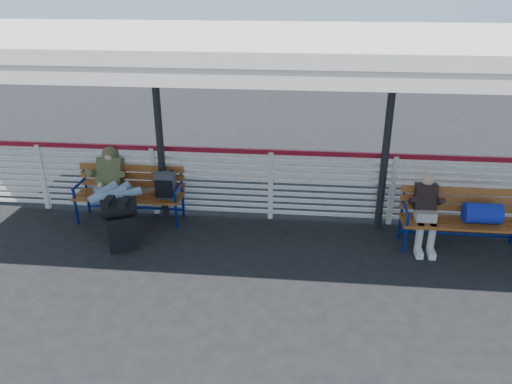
# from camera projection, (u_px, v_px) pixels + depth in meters

# --- Properties ---
(ground) EXTENTS (60.00, 60.00, 0.00)m
(ground) POSITION_uv_depth(u_px,v_px,m) (260.00, 279.00, 6.86)
(ground) COLOR black
(ground) RESTS_ON ground
(fence) EXTENTS (12.08, 0.08, 1.24)m
(fence) POSITION_uv_depth(u_px,v_px,m) (271.00, 182.00, 8.33)
(fence) COLOR silver
(fence) RESTS_ON ground
(canopy) EXTENTS (12.60, 3.60, 3.16)m
(canopy) POSITION_uv_depth(u_px,v_px,m) (267.00, 43.00, 6.44)
(canopy) COLOR silver
(canopy) RESTS_ON ground
(luggage_stack) EXTENTS (0.58, 0.47, 0.84)m
(luggage_stack) POSITION_uv_depth(u_px,v_px,m) (121.00, 222.00, 7.44)
(luggage_stack) COLOR black
(luggage_stack) RESTS_ON ground
(bench_left) EXTENTS (1.80, 0.56, 0.92)m
(bench_left) POSITION_uv_depth(u_px,v_px,m) (140.00, 188.00, 8.32)
(bench_left) COLOR #99591D
(bench_left) RESTS_ON ground
(bench_right) EXTENTS (1.80, 0.56, 0.92)m
(bench_right) POSITION_uv_depth(u_px,v_px,m) (470.00, 214.00, 7.42)
(bench_right) COLOR #99591D
(bench_right) RESTS_ON ground
(traveler_man) EXTENTS (0.94, 1.57, 0.77)m
(traveler_man) POSITION_uv_depth(u_px,v_px,m) (112.00, 188.00, 7.97)
(traveler_man) COLOR #7E94A9
(traveler_man) RESTS_ON ground
(companion_person) EXTENTS (0.32, 0.66, 1.15)m
(companion_person) POSITION_uv_depth(u_px,v_px,m) (426.00, 211.00, 7.46)
(companion_person) COLOR #ABA79B
(companion_person) RESTS_ON ground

